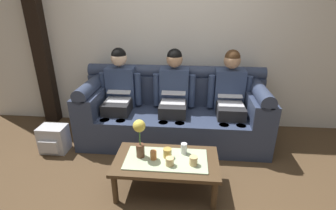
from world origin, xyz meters
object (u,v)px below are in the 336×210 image
at_px(couch, 174,113).
at_px(person_left, 119,91).
at_px(cup_far_center, 184,148).
at_px(cup_far_left, 167,153).
at_px(person_right, 230,95).
at_px(coffee_table, 166,163).
at_px(cup_far_right, 193,161).
at_px(person_middle, 174,93).
at_px(flower_vase, 140,135).
at_px(cup_near_right, 153,155).
at_px(cup_near_left, 170,161).
at_px(backpack_left, 54,139).

xyz_separation_m(couch, person_left, (-0.73, -0.00, 0.29)).
xyz_separation_m(cup_far_center, cup_far_left, (-0.16, -0.08, -0.01)).
height_order(person_right, coffee_table, person_right).
bearing_deg(coffee_table, cup_far_right, -15.09).
bearing_deg(person_middle, cup_far_left, -89.46).
xyz_separation_m(person_middle, person_right, (0.73, 0.00, -0.00)).
height_order(person_middle, cup_far_right, person_middle).
distance_m(flower_vase, cup_near_right, 0.24).
bearing_deg(couch, cup_far_center, -79.82).
bearing_deg(cup_near_right, person_left, 119.71).
bearing_deg(cup_far_left, cup_near_right, -161.48).
relative_size(cup_near_left, cup_near_right, 0.89).
distance_m(person_left, cup_far_right, 1.51).
relative_size(flower_vase, cup_near_right, 4.49).
distance_m(cup_near_right, cup_far_center, 0.32).
relative_size(couch, person_left, 1.98).
height_order(coffee_table, flower_vase, flower_vase).
distance_m(person_middle, cup_far_left, 1.05).
height_order(cup_far_center, backpack_left, cup_far_center).
relative_size(coffee_table, cup_near_right, 11.49).
distance_m(person_right, flower_vase, 1.42).
xyz_separation_m(couch, backpack_left, (-1.48, -0.48, -0.20)).
distance_m(person_middle, cup_near_left, 1.17).
bearing_deg(cup_far_center, cup_near_left, -120.62).
xyz_separation_m(cup_near_left, cup_near_right, (-0.17, 0.08, 0.00)).
distance_m(cup_near_left, backpack_left, 1.67).
bearing_deg(person_left, backpack_left, -147.36).
xyz_separation_m(person_left, cup_near_right, (0.60, -1.06, -0.25)).
distance_m(couch, backpack_left, 1.57).
bearing_deg(person_middle, person_right, 0.02).
bearing_deg(cup_far_left, couch, 90.54).
xyz_separation_m(cup_near_left, cup_far_right, (0.22, 0.03, 0.00)).
relative_size(cup_near_right, cup_far_center, 0.81).
height_order(person_middle, coffee_table, person_middle).
relative_size(flower_vase, cup_far_center, 3.64).
xyz_separation_m(couch, coffee_table, (-0.00, -1.05, -0.06)).
relative_size(flower_vase, cup_far_left, 4.32).
height_order(person_left, person_right, same).
xyz_separation_m(person_left, cup_far_left, (0.74, -1.02, -0.25)).
distance_m(person_left, cup_near_right, 1.25).
bearing_deg(couch, person_middle, -90.00).
distance_m(person_left, coffee_table, 1.32).
xyz_separation_m(person_middle, cup_near_right, (-0.12, -1.06, -0.25)).
bearing_deg(coffee_table, cup_near_right, -173.75).
distance_m(person_right, backpack_left, 2.31).
distance_m(person_right, cup_far_left, 1.27).
bearing_deg(person_middle, cup_far_right, -76.76).
relative_size(couch, cup_near_left, 30.66).
xyz_separation_m(couch, cup_far_center, (0.17, -0.94, 0.05)).
distance_m(couch, cup_far_left, 1.02).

